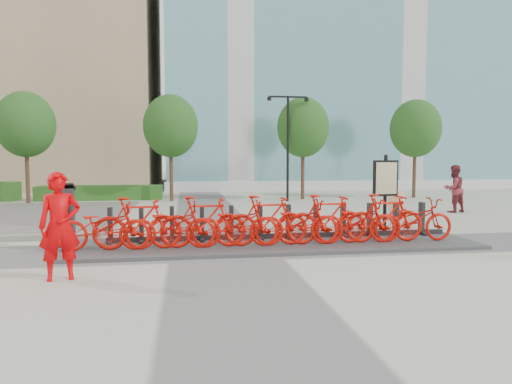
{
  "coord_description": "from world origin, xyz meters",
  "views": [
    {
      "loc": [
        -0.82,
        -10.27,
        2.11
      ],
      "look_at": [
        1.0,
        1.5,
        1.2
      ],
      "focal_mm": 32.0,
      "sensor_mm": 36.0,
      "label": 1
    }
  ],
  "objects": [
    {
      "name": "ground",
      "position": [
        0.0,
        0.0,
        0.0
      ],
      "size": [
        120.0,
        120.0,
        0.0
      ],
      "primitive_type": "plane",
      "color": "#AFB19B"
    },
    {
      "name": "glass_building",
      "position": [
        14.0,
        26.0,
        12.0
      ],
      "size": [
        32.0,
        16.0,
        24.0
      ],
      "primitive_type": "cube",
      "color": "slate",
      "rests_on": "ground"
    },
    {
      "name": "hedge_b",
      "position": [
        -5.0,
        13.2,
        0.35
      ],
      "size": [
        6.0,
        1.2,
        0.7
      ],
      "primitive_type": "cube",
      "color": "#1C461D",
      "rests_on": "ground"
    },
    {
      "name": "tree_0",
      "position": [
        -8.0,
        12.0,
        3.59
      ],
      "size": [
        2.6,
        2.6,
        5.1
      ],
      "color": "brown",
      "rests_on": "ground"
    },
    {
      "name": "tree_1",
      "position": [
        -1.5,
        12.0,
        3.59
      ],
      "size": [
        2.6,
        2.6,
        5.1
      ],
      "color": "brown",
      "rests_on": "ground"
    },
    {
      "name": "tree_2",
      "position": [
        5.0,
        12.0,
        3.59
      ],
      "size": [
        2.6,
        2.6,
        5.1
      ],
      "color": "brown",
      "rests_on": "ground"
    },
    {
      "name": "tree_3",
      "position": [
        11.0,
        12.0,
        3.59
      ],
      "size": [
        2.6,
        2.6,
        5.1
      ],
      "color": "brown",
      "rests_on": "ground"
    },
    {
      "name": "streetlamp",
      "position": [
        4.0,
        11.0,
        3.13
      ],
      "size": [
        2.0,
        0.2,
        5.0
      ],
      "color": "black",
      "rests_on": "ground"
    },
    {
      "name": "dock_pad",
      "position": [
        1.3,
        0.3,
        0.04
      ],
      "size": [
        9.6,
        2.4,
        0.08
      ],
      "primitive_type": "cube",
      "color": "#454545",
      "rests_on": "ground"
    },
    {
      "name": "dock_rail_posts",
      "position": [
        1.36,
        0.77,
        0.51
      ],
      "size": [
        8.02,
        0.5,
        0.85
      ],
      "primitive_type": null,
      "color": "#252526",
      "rests_on": "dock_pad"
    },
    {
      "name": "bike_0",
      "position": [
        -2.6,
        -0.05,
        0.6
      ],
      "size": [
        1.99,
        0.69,
        1.05
      ],
      "primitive_type": "imported",
      "rotation": [
        0.0,
        0.0,
        1.57
      ],
      "color": "red",
      "rests_on": "dock_pad"
    },
    {
      "name": "bike_1",
      "position": [
        -1.88,
        -0.05,
        0.66
      ],
      "size": [
        1.93,
        0.55,
        1.16
      ],
      "primitive_type": "imported",
      "rotation": [
        0.0,
        0.0,
        1.57
      ],
      "color": "red",
      "rests_on": "dock_pad"
    },
    {
      "name": "bike_2",
      "position": [
        -1.16,
        -0.05,
        0.6
      ],
      "size": [
        1.99,
        0.69,
        1.05
      ],
      "primitive_type": "imported",
      "rotation": [
        0.0,
        0.0,
        1.57
      ],
      "color": "red",
      "rests_on": "dock_pad"
    },
    {
      "name": "bike_3",
      "position": [
        -0.44,
        -0.05,
        0.66
      ],
      "size": [
        1.93,
        0.55,
        1.16
      ],
      "primitive_type": "imported",
      "rotation": [
        0.0,
        0.0,
        1.57
      ],
      "color": "red",
      "rests_on": "dock_pad"
    },
    {
      "name": "bike_4",
      "position": [
        0.28,
        -0.05,
        0.6
      ],
      "size": [
        1.99,
        0.69,
        1.05
      ],
      "primitive_type": "imported",
      "rotation": [
        0.0,
        0.0,
        1.57
      ],
      "color": "red",
      "rests_on": "dock_pad"
    },
    {
      "name": "bike_5",
      "position": [
        1.0,
        -0.05,
        0.66
      ],
      "size": [
        1.93,
        0.55,
        1.16
      ],
      "primitive_type": "imported",
      "rotation": [
        0.0,
        0.0,
        1.57
      ],
      "color": "red",
      "rests_on": "dock_pad"
    },
    {
      "name": "bike_6",
      "position": [
        1.72,
        -0.05,
        0.6
      ],
      "size": [
        1.99,
        0.69,
        1.05
      ],
      "primitive_type": "imported",
      "rotation": [
        0.0,
        0.0,
        1.57
      ],
      "color": "red",
      "rests_on": "dock_pad"
    },
    {
      "name": "bike_7",
      "position": [
        2.44,
        -0.05,
        0.66
      ],
      "size": [
        1.93,
        0.55,
        1.16
      ],
      "primitive_type": "imported",
      "rotation": [
        0.0,
        0.0,
        1.57
      ],
      "color": "red",
      "rests_on": "dock_pad"
    },
    {
      "name": "bike_8",
      "position": [
        3.16,
        -0.05,
        0.6
      ],
      "size": [
        1.99,
        0.69,
        1.05
      ],
      "primitive_type": "imported",
      "rotation": [
        0.0,
        0.0,
        1.57
      ],
      "color": "red",
      "rests_on": "dock_pad"
    },
    {
      "name": "bike_9",
      "position": [
        3.88,
        -0.05,
        0.66
      ],
      "size": [
        1.93,
        0.55,
        1.16
      ],
      "primitive_type": "imported",
      "rotation": [
        0.0,
        0.0,
        1.57
      ],
      "color": "red",
      "rests_on": "dock_pad"
    },
    {
      "name": "bike_10",
      "position": [
        4.6,
        -0.05,
        0.6
      ],
      "size": [
        1.99,
        0.69,
        1.05
      ],
      "primitive_type": "imported",
      "rotation": [
        0.0,
        0.0,
        1.57
      ],
      "color": "red",
      "rests_on": "dock_pad"
    },
    {
      "name": "kiosk",
      "position": [
        -3.53,
        0.52,
        0.78
      ],
      "size": [
        0.46,
        0.39,
        1.46
      ],
      "rotation": [
        0.0,
        0.0,
        0.04
      ],
      "color": "#252526",
      "rests_on": "dock_pad"
    },
    {
      "name": "worker_red",
      "position": [
        -2.97,
        -2.1,
        0.93
      ],
      "size": [
        0.77,
        0.61,
        1.86
      ],
      "primitive_type": "imported",
      "rotation": [
        0.0,
        0.0,
        0.27
      ],
      "color": "#DA0004",
      "rests_on": "ground"
    },
    {
      "name": "pedestrian",
      "position": [
        9.33,
        5.76,
        0.91
      ],
      "size": [
        1.01,
        0.87,
        1.81
      ],
      "primitive_type": "imported",
      "rotation": [
        0.0,
        0.0,
        3.37
      ],
      "color": "maroon",
      "rests_on": "ground"
    },
    {
      "name": "construction_barrel",
      "position": [
        6.17,
        4.08,
        0.5
      ],
      "size": [
        0.56,
        0.56,
        0.99
      ],
      "primitive_type": "cylinder",
      "rotation": [
        0.0,
        0.0,
        -0.08
      ],
      "color": "orange",
      "rests_on": "ground"
    },
    {
      "name": "map_sign",
      "position": [
        4.64,
        1.61,
        1.44
      ],
      "size": [
        0.72,
        0.16,
        2.18
      ],
      "rotation": [
        0.0,
        0.0,
        0.06
      ],
      "color": "black",
      "rests_on": "ground"
    }
  ]
}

